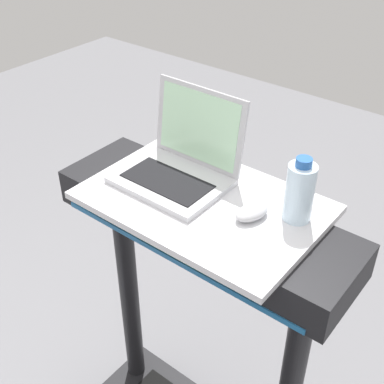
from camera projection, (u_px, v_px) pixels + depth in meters
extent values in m
cylinder|color=black|center=(129.00, 293.00, 1.91)|extent=(0.07, 0.07, 0.91)
cube|color=black|center=(203.00, 220.00, 1.45)|extent=(0.90, 0.28, 0.11)
cube|color=#0C3F19|center=(170.00, 246.00, 1.36)|extent=(0.24, 0.01, 0.06)
cube|color=#1E598C|center=(171.00, 259.00, 1.38)|extent=(0.81, 0.00, 0.02)
cube|color=silver|center=(203.00, 202.00, 1.41)|extent=(0.65, 0.43, 0.02)
cube|color=#B7B7BC|center=(171.00, 181.00, 1.46)|extent=(0.31, 0.23, 0.02)
cube|color=black|center=(167.00, 181.00, 1.45)|extent=(0.25, 0.13, 0.00)
cube|color=#B7B7BC|center=(199.00, 126.00, 1.48)|extent=(0.31, 0.04, 0.23)
cube|color=#B2E0B7|center=(198.00, 126.00, 1.47)|extent=(0.27, 0.03, 0.20)
ellipsoid|color=#B2B2B7|center=(252.00, 212.00, 1.33)|extent=(0.08, 0.11, 0.03)
cylinder|color=silver|center=(300.00, 193.00, 1.29)|extent=(0.07, 0.07, 0.16)
cylinder|color=#2659A5|center=(304.00, 162.00, 1.24)|extent=(0.04, 0.04, 0.02)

